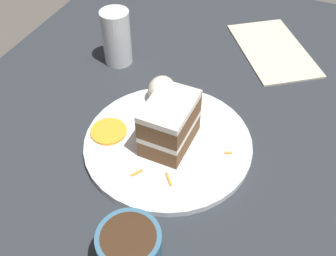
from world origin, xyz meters
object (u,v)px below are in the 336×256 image
coffee_mug (130,250)px  menu_card (273,50)px  drinking_glass (117,41)px  orange_garnish (109,131)px  cake_slice (170,123)px  cream_dollop (162,89)px  plate (168,143)px

coffee_mug → menu_card: (0.59, -0.07, -0.04)m
drinking_glass → menu_card: drinking_glass is taller
drinking_glass → menu_card: (0.17, -0.31, -0.05)m
orange_garnish → drinking_glass: size_ratio=0.54×
drinking_glass → menu_card: 0.36m
menu_card → cake_slice: bearing=38.9°
cake_slice → menu_card: 0.39m
coffee_mug → cake_slice: bearing=9.0°
orange_garnish → coffee_mug: 0.25m
cream_dollop → menu_card: cream_dollop is taller
cake_slice → drinking_glass: drinking_glass is taller
cake_slice → orange_garnish: cake_slice is taller
drinking_glass → cream_dollop: bearing=-123.4°
plate → drinking_glass: bearing=45.9°
plate → coffee_mug: (-0.22, -0.04, 0.03)m
cake_slice → plate: bearing=-18.3°
cake_slice → drinking_glass: bearing=-41.9°
orange_garnish → menu_card: 0.45m
orange_garnish → plate: bearing=-78.2°
drinking_glass → coffee_mug: (-0.42, -0.24, -0.01)m
cake_slice → coffee_mug: cake_slice is taller
cream_dollop → coffee_mug: (-0.32, -0.09, 0.00)m
plate → cream_dollop: cream_dollop is taller
plate → orange_garnish: (-0.02, 0.11, 0.01)m
plate → drinking_glass: size_ratio=2.46×
plate → orange_garnish: size_ratio=4.55×
cream_dollop → menu_card: size_ratio=0.24×
cake_slice → menu_card: (0.37, -0.11, -0.06)m
cream_dollop → drinking_glass: 0.18m
cream_dollop → menu_card: 0.32m
cream_dollop → drinking_glass: drinking_glass is taller
cream_dollop → menu_card: (0.27, -0.16, -0.04)m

